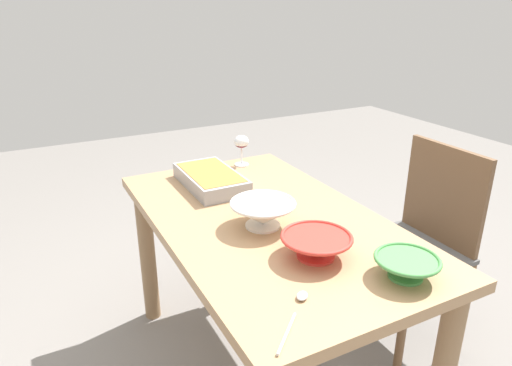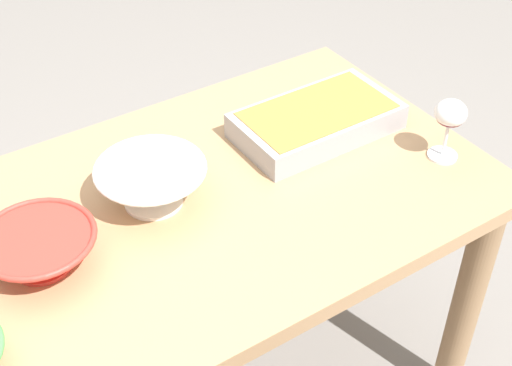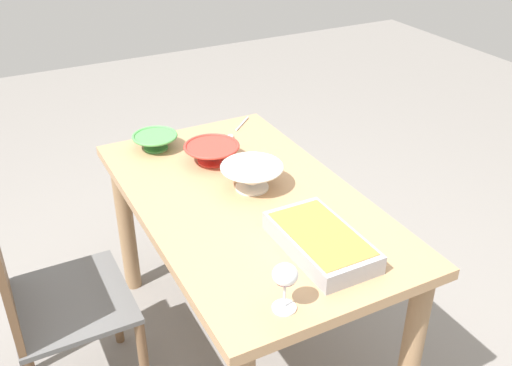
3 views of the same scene
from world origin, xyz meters
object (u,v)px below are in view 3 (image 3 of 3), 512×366
chair (44,298)px  casserole_dish (321,240)px  small_bowl (212,152)px  serving_spoon (234,132)px  dining_table (247,225)px  wine_glass (285,278)px  mixing_bowl (252,176)px  serving_bowl (155,141)px

chair → casserole_dish: 0.97m
small_bowl → serving_spoon: size_ratio=1.14×
small_bowl → serving_spoon: 0.28m
dining_table → casserole_dish: size_ratio=3.47×
wine_glass → casserole_dish: (0.18, -0.24, -0.07)m
mixing_bowl → serving_spoon: mixing_bowl is taller
casserole_dish → serving_spoon: 0.92m
small_bowl → serving_spoon: (0.20, -0.19, -0.04)m
mixing_bowl → small_bowl: bearing=9.8°
chair → small_bowl: bearing=-71.9°
dining_table → casserole_dish: bearing=-170.7°
chair → casserole_dish: size_ratio=2.35×
casserole_dish → dining_table: bearing=9.3°
mixing_bowl → serving_bowl: mixing_bowl is taller
mixing_bowl → serving_bowl: (0.48, 0.21, -0.02)m
dining_table → wine_glass: bearing=163.2°
dining_table → mixing_bowl: mixing_bowl is taller
wine_glass → serving_bowl: bearing=-0.4°
chair → serving_spoon: 1.07m
wine_glass → serving_spoon: wine_glass is taller
casserole_dish → small_bowl: bearing=5.0°
casserole_dish → serving_bowl: bearing=14.0°
dining_table → wine_glass: wine_glass is taller
dining_table → chair: 0.76m
wine_glass → small_bowl: bearing=-11.2°
dining_table → casserole_dish: 0.43m
wine_glass → mixing_bowl: size_ratio=0.64×
dining_table → mixing_bowl: bearing=-41.6°
mixing_bowl → serving_bowl: size_ratio=1.23×
casserole_dish → serving_spoon: size_ratio=1.94×
wine_glass → serving_bowl: 1.11m
casserole_dish → serving_spoon: bearing=-8.3°
mixing_bowl → small_bowl: 0.27m
chair → serving_bowl: chair is taller
casserole_dish → serving_bowl: serving_bowl is taller
chair → serving_bowl: (0.46, -0.58, 0.27)m
dining_table → chair: (0.07, 0.75, -0.11)m
dining_table → serving_spoon: serving_spoon is taller
serving_spoon → mixing_bowl: bearing=162.2°
chair → small_bowl: chair is taller
wine_glass → serving_bowl: (1.11, -0.01, -0.07)m
mixing_bowl → chair: bearing=88.8°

